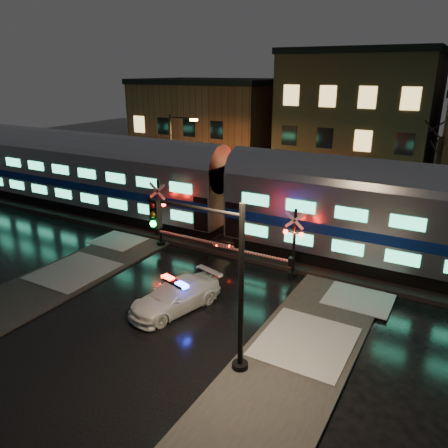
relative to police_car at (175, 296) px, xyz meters
The scene contains 12 objects.
ground 3.41m from the police_car, 97.20° to the left, with size 120.00×120.00×0.00m, color black.
ballast 8.34m from the police_car, 92.88° to the left, with size 90.00×4.20×0.24m, color black.
sidewalk_left 7.45m from the police_car, 158.78° to the right, with size 4.00×20.00×0.12m, color #2D2D2D.
sidewalk_right 6.68m from the police_car, 23.83° to the right, with size 4.00×20.00×0.12m, color #2D2D2D.
building_left 28.91m from the police_car, 117.93° to the left, with size 14.00×10.00×9.00m, color #582F22.
building_mid 26.36m from the police_car, 86.49° to the left, with size 12.00×11.00×11.50m, color brown.
train 8.94m from the police_car, 102.61° to the left, with size 51.00×3.12×5.92m.
police_car is the anchor object (origin of this frame).
crossing_signal_right 6.45m from the police_car, 61.49° to the left, with size 5.30×0.63×3.75m.
crossing_signal_left 7.50m from the police_car, 130.80° to the left, with size 5.91×0.66×4.18m.
traffic_light 5.08m from the police_car, 34.06° to the right, with size 4.10×0.72×6.34m.
streetlight 15.54m from the police_car, 125.59° to the left, with size 2.42×0.25×7.25m.
Camera 1 is at (11.00, -17.42, 10.29)m, focal length 35.00 mm.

